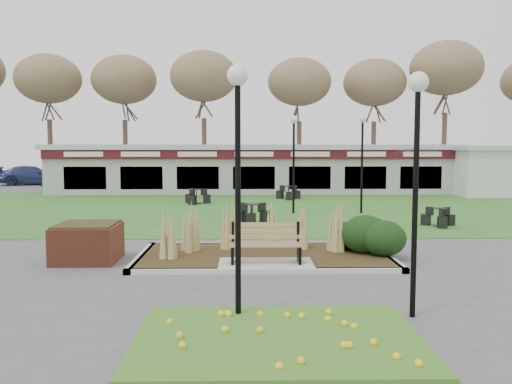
{
  "coord_description": "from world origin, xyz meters",
  "views": [
    {
      "loc": [
        -0.47,
        -12.33,
        2.89
      ],
      "look_at": [
        -0.2,
        2.0,
        1.63
      ],
      "focal_mm": 38.0,
      "sensor_mm": 36.0,
      "label": 1
    }
  ],
  "objects_px": {
    "car_blue": "(33,175)",
    "bistro_set_d": "(288,195)",
    "food_pavilion": "(254,168)",
    "bistro_set_b": "(196,199)",
    "lamp_post_mid_right": "(294,142)",
    "lamp_post_far_right": "(362,142)",
    "brick_planter": "(87,242)",
    "service_hut": "(492,170)",
    "car_black": "(82,179)",
    "bistro_set_c": "(439,220)",
    "patio_umbrella": "(419,167)",
    "lamp_post_near_right": "(238,135)",
    "bistro_set_a": "(252,217)",
    "park_bench": "(266,243)",
    "lamp_post_near_left": "(417,140)"
  },
  "relations": [
    {
      "from": "car_blue",
      "to": "bistro_set_d",
      "type": "bearing_deg",
      "value": -136.5
    },
    {
      "from": "food_pavilion",
      "to": "bistro_set_b",
      "type": "height_order",
      "value": "food_pavilion"
    },
    {
      "from": "lamp_post_mid_right",
      "to": "lamp_post_far_right",
      "type": "bearing_deg",
      "value": -0.74
    },
    {
      "from": "brick_planter",
      "to": "service_hut",
      "type": "distance_m",
      "value": 24.71
    },
    {
      "from": "food_pavilion",
      "to": "car_black",
      "type": "height_order",
      "value": "food_pavilion"
    },
    {
      "from": "lamp_post_far_right",
      "to": "bistro_set_c",
      "type": "xyz_separation_m",
      "value": [
        1.96,
        -3.74,
        -2.78
      ]
    },
    {
      "from": "lamp_post_mid_right",
      "to": "brick_planter",
      "type": "bearing_deg",
      "value": -122.74
    },
    {
      "from": "patio_umbrella",
      "to": "car_blue",
      "type": "relative_size",
      "value": 0.61
    },
    {
      "from": "brick_planter",
      "to": "lamp_post_far_right",
      "type": "bearing_deg",
      "value": 46.28
    },
    {
      "from": "lamp_post_near_right",
      "to": "car_blue",
      "type": "bearing_deg",
      "value": 116.6
    },
    {
      "from": "bistro_set_d",
      "to": "brick_planter",
      "type": "bearing_deg",
      "value": -112.31
    },
    {
      "from": "service_hut",
      "to": "bistro_set_b",
      "type": "relative_size",
      "value": 3.4
    },
    {
      "from": "lamp_post_near_right",
      "to": "bistro_set_d",
      "type": "relative_size",
      "value": 3.19
    },
    {
      "from": "bistro_set_a",
      "to": "car_blue",
      "type": "xyz_separation_m",
      "value": [
        -15.64,
        19.72,
        0.42
      ]
    },
    {
      "from": "service_hut",
      "to": "lamp_post_near_right",
      "type": "height_order",
      "value": "lamp_post_near_right"
    },
    {
      "from": "service_hut",
      "to": "car_black",
      "type": "relative_size",
      "value": 0.96
    },
    {
      "from": "brick_planter",
      "to": "lamp_post_near_right",
      "type": "xyz_separation_m",
      "value": [
        3.8,
        -4.5,
        2.56
      ]
    },
    {
      "from": "bistro_set_b",
      "to": "car_blue",
      "type": "relative_size",
      "value": 0.28
    },
    {
      "from": "lamp_post_near_right",
      "to": "bistro_set_a",
      "type": "height_order",
      "value": "lamp_post_near_right"
    },
    {
      "from": "food_pavilion",
      "to": "car_black",
      "type": "xyz_separation_m",
      "value": [
        -10.72,
        1.77,
        -0.72
      ]
    },
    {
      "from": "bistro_set_c",
      "to": "patio_umbrella",
      "type": "bearing_deg",
      "value": 77.66
    },
    {
      "from": "lamp_post_mid_right",
      "to": "car_blue",
      "type": "distance_m",
      "value": 24.28
    },
    {
      "from": "lamp_post_mid_right",
      "to": "bistro_set_d",
      "type": "height_order",
      "value": "lamp_post_mid_right"
    },
    {
      "from": "park_bench",
      "to": "bistro_set_d",
      "type": "xyz_separation_m",
      "value": [
        1.79,
        15.83,
        -0.34
      ]
    },
    {
      "from": "car_blue",
      "to": "bistro_set_b",
      "type": "bearing_deg",
      "value": -149.84
    },
    {
      "from": "food_pavilion",
      "to": "lamp_post_mid_right",
      "type": "relative_size",
      "value": 6.01
    },
    {
      "from": "lamp_post_mid_right",
      "to": "car_black",
      "type": "relative_size",
      "value": 0.89
    },
    {
      "from": "brick_planter",
      "to": "bistro_set_d",
      "type": "bearing_deg",
      "value": 67.69
    },
    {
      "from": "park_bench",
      "to": "brick_planter",
      "type": "distance_m",
      "value": 4.47
    },
    {
      "from": "service_hut",
      "to": "lamp_post_far_right",
      "type": "bearing_deg",
      "value": -139.4
    },
    {
      "from": "lamp_post_near_left",
      "to": "car_black",
      "type": "height_order",
      "value": "lamp_post_near_left"
    },
    {
      "from": "park_bench",
      "to": "bistro_set_d",
      "type": "relative_size",
      "value": 1.3
    },
    {
      "from": "lamp_post_near_right",
      "to": "lamp_post_mid_right",
      "type": "xyz_separation_m",
      "value": [
        2.13,
        13.73,
        -0.05
      ]
    },
    {
      "from": "lamp_post_far_right",
      "to": "car_blue",
      "type": "distance_m",
      "value": 26.43
    },
    {
      "from": "park_bench",
      "to": "lamp_post_near_left",
      "type": "distance_m",
      "value": 5.01
    },
    {
      "from": "service_hut",
      "to": "bistro_set_a",
      "type": "xyz_separation_m",
      "value": [
        -13.73,
        -10.72,
        -1.19
      ]
    },
    {
      "from": "bistro_set_b",
      "to": "lamp_post_near_left",
      "type": "bearing_deg",
      "value": -73.4
    },
    {
      "from": "bistro_set_b",
      "to": "service_hut",
      "type": "bearing_deg",
      "value": 13.81
    },
    {
      "from": "lamp_post_near_left",
      "to": "bistro_set_d",
      "type": "height_order",
      "value": "lamp_post_near_left"
    },
    {
      "from": "service_hut",
      "to": "car_black",
      "type": "height_order",
      "value": "service_hut"
    },
    {
      "from": "bistro_set_a",
      "to": "bistro_set_c",
      "type": "bearing_deg",
      "value": -7.11
    },
    {
      "from": "bistro_set_a",
      "to": "bistro_set_b",
      "type": "relative_size",
      "value": 1.04
    },
    {
      "from": "car_blue",
      "to": "patio_umbrella",
      "type": "bearing_deg",
      "value": -133.33
    },
    {
      "from": "bistro_set_a",
      "to": "bistro_set_c",
      "type": "xyz_separation_m",
      "value": [
        6.58,
        -0.82,
        -0.03
      ]
    },
    {
      "from": "bistro_set_b",
      "to": "brick_planter",
      "type": "bearing_deg",
      "value": -96.68
    },
    {
      "from": "park_bench",
      "to": "bistro_set_a",
      "type": "height_order",
      "value": "park_bench"
    },
    {
      "from": "car_blue",
      "to": "brick_planter",
      "type": "bearing_deg",
      "value": -170.95
    },
    {
      "from": "service_hut",
      "to": "lamp_post_mid_right",
      "type": "height_order",
      "value": "lamp_post_mid_right"
    },
    {
      "from": "bistro_set_a",
      "to": "bistro_set_d",
      "type": "relative_size",
      "value": 1.03
    },
    {
      "from": "bistro_set_a",
      "to": "car_blue",
      "type": "bearing_deg",
      "value": 128.41
    }
  ]
}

